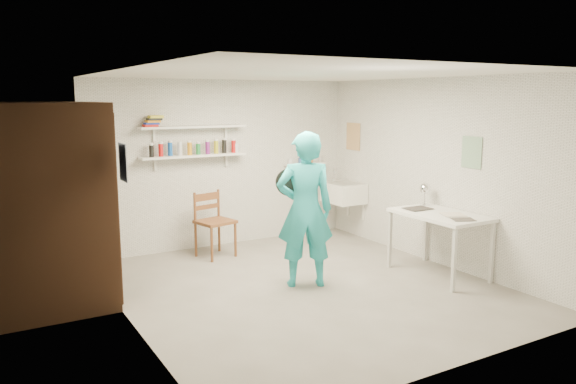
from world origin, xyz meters
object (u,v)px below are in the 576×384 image
belfast_sink (344,193)px  wooden_chair (215,222)px  man (305,210)px  wall_clock (289,182)px  desk_lamp (425,189)px  work_table (439,244)px

belfast_sink → wooden_chair: bearing=-179.8°
belfast_sink → man: bearing=-136.6°
wall_clock → wooden_chair: wall_clock is taller
man → wooden_chair: man is taller
belfast_sink → desk_lamp: size_ratio=4.14×
belfast_sink → work_table: 2.15m
wall_clock → desk_lamp: wall_clock is taller
wooden_chair → desk_lamp: size_ratio=6.70×
belfast_sink → work_table: bearing=-93.0°
belfast_sink → wall_clock: (-1.80, -1.42, 0.49)m
wall_clock → man: bearing=-43.5°
desk_lamp → work_table: bearing=-112.4°
work_table → desk_lamp: desk_lamp is taller
wooden_chair → work_table: (2.03, -2.12, -0.10)m
belfast_sink → work_table: (-0.11, -2.13, -0.31)m
man → work_table: man is taller
man → desk_lamp: bearing=-158.1°
man → wooden_chair: 1.72m
work_table → desk_lamp: bearing=67.6°
wooden_chair → belfast_sink: bearing=-12.9°
wall_clock → work_table: wall_clock is taller
wall_clock → wooden_chair: (-0.34, 1.41, -0.70)m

